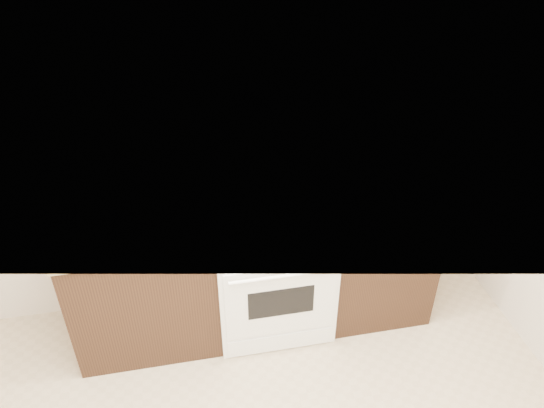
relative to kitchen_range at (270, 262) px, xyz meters
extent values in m
cube|color=beige|center=(-0.35, 0.35, 0.86)|extent=(4.00, 0.05, 2.70)
cube|color=black|center=(-0.83, 0.01, -0.05)|extent=(0.90, 0.64, 0.88)
cube|color=brown|center=(-0.83, 0.01, 0.41)|extent=(0.93, 0.67, 0.04)
cube|color=black|center=(0.73, 0.01, -0.05)|extent=(0.70, 0.64, 0.88)
cube|color=brown|center=(0.73, 0.01, 0.41)|extent=(0.73, 0.67, 0.04)
cube|color=white|center=(0.00, 0.00, -0.03)|extent=(0.76, 0.66, 0.92)
cube|color=white|center=(0.00, -0.34, -0.04)|extent=(0.70, 0.01, 0.55)
cube|color=black|center=(0.00, -0.35, -0.04)|extent=(0.42, 0.01, 0.22)
cylinder|color=white|center=(0.00, -0.38, 0.21)|extent=(0.65, 0.02, 0.02)
cube|color=white|center=(0.00, -0.34, -0.41)|extent=(0.70, 0.01, 0.14)
cube|color=silver|center=(0.00, 0.00, 0.44)|extent=(0.78, 0.68, 0.01)
cube|color=black|center=(0.00, 0.00, 0.45)|extent=(0.74, 0.64, 0.01)
cube|color=white|center=(0.00, 0.29, 0.59)|extent=(0.76, 0.07, 0.28)
cylinder|color=white|center=(-0.30, 0.24, 0.61)|extent=(0.06, 0.02, 0.06)
cylinder|color=white|center=(-0.20, 0.24, 0.61)|extent=(0.06, 0.02, 0.06)
cylinder|color=white|center=(0.20, 0.24, 0.61)|extent=(0.06, 0.02, 0.06)
cylinder|color=white|center=(0.30, 0.24, 0.61)|extent=(0.06, 0.02, 0.06)
cube|color=#19E533|center=(0.00, 0.25, 0.61)|extent=(0.09, 0.00, 0.04)
cube|color=silver|center=(-0.08, 0.25, 0.61)|extent=(0.05, 0.00, 0.05)
cube|color=silver|center=(0.08, 0.25, 0.61)|extent=(0.05, 0.00, 0.05)
ellipsoid|color=silver|center=(0.20, -0.06, 0.52)|extent=(0.35, 0.35, 0.19)
cylinder|color=silver|center=(0.20, -0.06, 0.46)|extent=(0.17, 0.17, 0.01)
torus|color=silver|center=(0.20, -0.06, 0.59)|extent=(0.32, 0.32, 0.02)
cylinder|color=silver|center=(0.20, -0.06, 0.54)|extent=(0.30, 0.30, 0.11)
cylinder|color=brown|center=(0.20, -0.06, 0.58)|extent=(0.28, 0.28, 0.00)
cube|color=beige|center=(0.23, -0.02, 0.59)|extent=(0.03, 0.03, 0.02)
cube|color=beige|center=(0.15, -0.14, 0.59)|extent=(0.03, 0.03, 0.03)
cube|color=beige|center=(0.25, -0.03, 0.59)|extent=(0.02, 0.02, 0.02)
cube|color=beige|center=(0.15, -0.17, 0.59)|extent=(0.02, 0.02, 0.02)
cube|color=beige|center=(0.27, 0.04, 0.59)|extent=(0.03, 0.03, 0.02)
cube|color=beige|center=(0.29, -0.08, 0.59)|extent=(0.03, 0.03, 0.03)
cube|color=beige|center=(0.29, -0.06, 0.59)|extent=(0.03, 0.03, 0.03)
cube|color=beige|center=(0.21, 0.00, 0.59)|extent=(0.03, 0.03, 0.02)
cube|color=beige|center=(0.20, -0.08, 0.59)|extent=(0.04, 0.04, 0.03)
cube|color=beige|center=(0.19, -0.11, 0.59)|extent=(0.02, 0.02, 0.02)
cube|color=beige|center=(0.22, -0.12, 0.59)|extent=(0.03, 0.03, 0.02)
cube|color=beige|center=(0.16, -0.06, 0.59)|extent=(0.03, 0.03, 0.02)
cube|color=beige|center=(0.29, -0.04, 0.59)|extent=(0.03, 0.03, 0.02)
cube|color=beige|center=(0.25, -0.14, 0.59)|extent=(0.04, 0.04, 0.03)
cube|color=beige|center=(0.21, 0.02, 0.59)|extent=(0.04, 0.04, 0.02)
ellipsoid|color=black|center=(-0.07, -0.23, 0.49)|extent=(0.39, 0.29, 0.08)
ellipsoid|color=tan|center=(-0.07, -0.23, 0.51)|extent=(0.35, 0.26, 0.06)
sphere|color=tan|center=(-0.02, -0.28, 0.54)|extent=(0.06, 0.06, 0.06)
sphere|color=tan|center=(0.00, -0.18, 0.54)|extent=(0.05, 0.05, 0.05)
sphere|color=tan|center=(-0.04, -0.22, 0.54)|extent=(0.04, 0.04, 0.04)
sphere|color=tan|center=(-0.17, -0.29, 0.54)|extent=(0.04, 0.04, 0.04)
sphere|color=tan|center=(0.00, -0.30, 0.54)|extent=(0.05, 0.05, 0.05)
sphere|color=tan|center=(-0.03, -0.21, 0.54)|extent=(0.05, 0.05, 0.05)
sphere|color=tan|center=(-0.06, -0.23, 0.54)|extent=(0.05, 0.05, 0.05)
sphere|color=tan|center=(-0.04, -0.21, 0.54)|extent=(0.05, 0.05, 0.05)
cube|color=black|center=(-0.07, 0.22, 0.46)|extent=(0.50, 0.41, 0.02)
cube|color=tan|center=(-0.07, 0.22, 0.48)|extent=(0.45, 0.35, 0.02)
sphere|color=tan|center=(0.06, 0.25, 0.49)|extent=(0.04, 0.04, 0.04)
sphere|color=tan|center=(-0.11, 0.19, 0.49)|extent=(0.03, 0.03, 0.03)
sphere|color=tan|center=(0.07, 0.27, 0.49)|extent=(0.04, 0.04, 0.04)
sphere|color=tan|center=(0.08, 0.20, 0.49)|extent=(0.03, 0.03, 0.03)
sphere|color=tan|center=(-0.19, 0.14, 0.49)|extent=(0.04, 0.04, 0.04)
sphere|color=tan|center=(-0.16, 0.27, 0.49)|extent=(0.04, 0.04, 0.04)
sphere|color=tan|center=(0.05, 0.32, 0.49)|extent=(0.04, 0.04, 0.04)
sphere|color=tan|center=(0.06, 0.30, 0.49)|extent=(0.04, 0.04, 0.04)
sphere|color=tan|center=(-0.17, 0.13, 0.49)|extent=(0.04, 0.04, 0.04)
sphere|color=tan|center=(0.09, 0.30, 0.49)|extent=(0.03, 0.03, 0.03)
cylinder|color=tan|center=(-0.11, -0.15, 0.46)|extent=(0.05, 0.26, 0.01)
sphere|color=tan|center=(-0.13, -0.26, 0.47)|extent=(0.04, 0.04, 0.04)
sphere|color=#78A1B3|center=(0.24, -0.06, 0.48)|extent=(0.07, 0.07, 0.07)
cylinder|color=#78A1B3|center=(0.28, 0.04, 0.50)|extent=(0.11, 0.21, 0.06)
cylinder|color=#BFB28C|center=(-1.13, 0.21, 0.47)|extent=(0.05, 0.05, 0.09)
cylinder|color=#B21414|center=(-1.13, 0.21, 0.53)|extent=(0.05, 0.05, 0.02)
cylinder|color=#BFB28C|center=(-1.04, 0.21, 0.48)|extent=(0.04, 0.04, 0.10)
cylinder|color=#B21414|center=(-1.04, 0.21, 0.54)|extent=(0.05, 0.05, 0.02)
cylinder|color=#BFB28C|center=(-0.95, 0.20, 0.49)|extent=(0.05, 0.05, 0.11)
cylinder|color=#B21414|center=(-0.95, 0.20, 0.55)|extent=(0.05, 0.05, 0.02)
cylinder|color=#BFB28C|center=(-0.88, 0.21, 0.47)|extent=(0.05, 0.05, 0.09)
cylinder|color=gold|center=(-0.88, 0.21, 0.53)|extent=(0.05, 0.05, 0.02)
cylinder|color=#BFB28C|center=(-0.80, 0.20, 0.47)|extent=(0.04, 0.04, 0.09)
cylinder|color=gold|center=(-0.80, 0.20, 0.53)|extent=(0.04, 0.04, 0.02)
cylinder|color=#BFB28C|center=(-1.13, 0.11, 0.48)|extent=(0.04, 0.04, 0.11)
cylinder|color=#B2B2B7|center=(-1.13, 0.11, 0.55)|extent=(0.05, 0.05, 0.02)
cylinder|color=#BFB28C|center=(-1.04, 0.12, 0.48)|extent=(0.04, 0.04, 0.10)
cylinder|color=#B2B2B7|center=(-1.04, 0.12, 0.54)|extent=(0.04, 0.04, 0.02)
cylinder|color=#BFB28C|center=(-0.96, 0.12, 0.48)|extent=(0.04, 0.04, 0.11)
cylinder|color=#B21414|center=(-0.96, 0.12, 0.55)|extent=(0.04, 0.04, 0.02)
cylinder|color=#BFB28C|center=(-0.88, 0.12, 0.48)|extent=(0.05, 0.05, 0.10)
cylinder|color=gold|center=(-0.88, 0.12, 0.54)|extent=(0.05, 0.05, 0.02)
camera|label=1|loc=(-0.52, -2.66, 2.33)|focal=35.00mm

